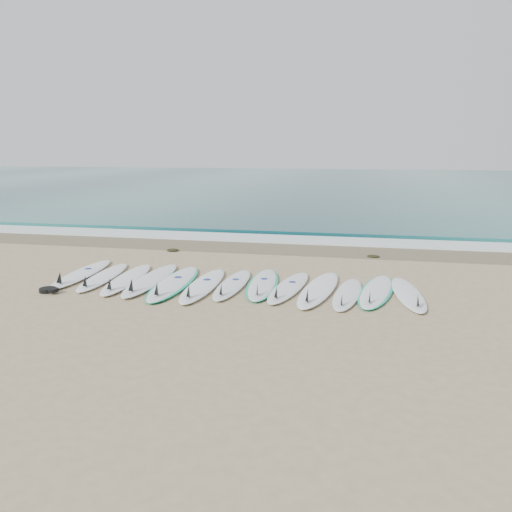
% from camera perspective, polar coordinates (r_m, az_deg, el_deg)
% --- Properties ---
extents(ground, '(120.00, 120.00, 0.00)m').
position_cam_1_polar(ground, '(10.35, -2.74, -3.46)').
color(ground, tan).
extents(ocean, '(120.00, 55.00, 0.03)m').
position_cam_1_polar(ocean, '(42.31, 8.48, 8.30)').
color(ocean, '#1D5D5E').
rests_on(ocean, ground).
extents(wet_sand_band, '(120.00, 1.80, 0.01)m').
position_cam_1_polar(wet_sand_band, '(14.25, 1.39, 0.92)').
color(wet_sand_band, brown).
rests_on(wet_sand_band, ground).
extents(foam_band, '(120.00, 1.40, 0.04)m').
position_cam_1_polar(foam_band, '(15.60, 2.33, 1.95)').
color(foam_band, silver).
rests_on(foam_band, ground).
extents(wave_crest, '(120.00, 1.00, 0.10)m').
position_cam_1_polar(wave_crest, '(17.05, 3.17, 2.93)').
color(wave_crest, '#1D5D5E').
rests_on(wave_crest, ground).
extents(surfboard_0, '(0.76, 2.74, 0.35)m').
position_cam_1_polar(surfboard_0, '(11.78, -19.36, -1.91)').
color(surfboard_0, white).
rests_on(surfboard_0, ground).
extents(surfboard_1, '(0.79, 2.56, 0.32)m').
position_cam_1_polar(surfboard_1, '(11.35, -17.14, -2.30)').
color(surfboard_1, white).
rests_on(surfboard_1, ground).
extents(surfboard_2, '(0.83, 2.72, 0.34)m').
position_cam_1_polar(surfboard_2, '(11.02, -14.61, -2.57)').
color(surfboard_2, white).
rests_on(surfboard_2, ground).
extents(surfboard_3, '(0.69, 2.86, 0.36)m').
position_cam_1_polar(surfboard_3, '(10.82, -12.01, -2.68)').
color(surfboard_3, white).
rests_on(surfboard_3, ground).
extents(surfboard_4, '(0.86, 2.91, 0.37)m').
position_cam_1_polar(surfboard_4, '(10.51, -9.42, -3.07)').
color(surfboard_4, white).
rests_on(surfboard_4, ground).
extents(surfboard_5, '(0.65, 2.75, 0.35)m').
position_cam_1_polar(surfboard_5, '(10.23, -6.14, -3.36)').
color(surfboard_5, white).
rests_on(surfboard_5, ground).
extents(surfboard_6, '(0.52, 2.47, 0.32)m').
position_cam_1_polar(surfboard_6, '(10.27, -2.76, -3.27)').
color(surfboard_6, white).
rests_on(surfboard_6, ground).
extents(surfboard_7, '(0.81, 2.59, 0.32)m').
position_cam_1_polar(surfboard_7, '(10.32, 0.76, -3.23)').
color(surfboard_7, white).
rests_on(surfboard_7, ground).
extents(surfboard_8, '(0.83, 2.56, 0.32)m').
position_cam_1_polar(surfboard_8, '(10.07, 3.71, -3.59)').
color(surfboard_8, white).
rests_on(surfboard_8, ground).
extents(surfboard_9, '(0.93, 2.86, 0.36)m').
position_cam_1_polar(surfboard_9, '(9.96, 7.12, -3.80)').
color(surfboard_9, white).
rests_on(surfboard_9, ground).
extents(surfboard_10, '(0.71, 2.36, 0.30)m').
position_cam_1_polar(surfboard_10, '(9.77, 10.38, -4.29)').
color(surfboard_10, white).
rests_on(surfboard_10, ground).
extents(surfboard_11, '(1.01, 2.62, 0.32)m').
position_cam_1_polar(surfboard_11, '(10.09, 13.56, -3.92)').
color(surfboard_11, white).
rests_on(surfboard_11, ground).
extents(surfboard_12, '(0.74, 2.47, 0.31)m').
position_cam_1_polar(surfboard_12, '(10.03, 17.05, -4.19)').
color(surfboard_12, white).
rests_on(surfboard_12, ground).
extents(seaweed_near, '(0.35, 0.27, 0.07)m').
position_cam_1_polar(seaweed_near, '(14.02, -9.51, 0.68)').
color(seaweed_near, black).
rests_on(seaweed_near, ground).
extents(seaweed_far, '(0.33, 0.26, 0.06)m').
position_cam_1_polar(seaweed_far, '(13.38, 13.26, -0.03)').
color(seaweed_far, black).
rests_on(seaweed_far, ground).
extents(leash_coil, '(0.46, 0.36, 0.11)m').
position_cam_1_polar(leash_coil, '(10.71, -22.60, -3.60)').
color(leash_coil, black).
rests_on(leash_coil, ground).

